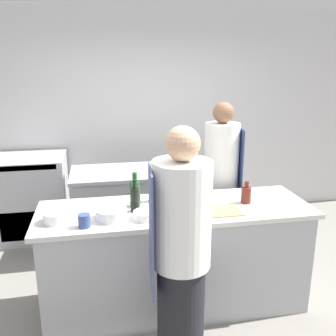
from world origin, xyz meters
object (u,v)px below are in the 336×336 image
(bottle_olive_oil, at_px, (135,199))
(cup, at_px, (84,221))
(chef_at_stove, at_px, (221,186))
(bottle_wine, at_px, (155,189))
(bottle_cooking_oil, at_px, (246,194))
(chef_at_prep_near, at_px, (181,255))
(bottle_vinegar, at_px, (135,193))
(bowl_wooden_salad, at_px, (175,196))
(oven_range, at_px, (33,197))
(bowl_prep_small, at_px, (112,214))
(bowl_ceramic_blue, at_px, (145,215))
(bowl_mixing_large, at_px, (56,217))

(bottle_olive_oil, relative_size, cup, 2.70)
(cup, bearing_deg, chef_at_stove, 33.36)
(chef_at_stove, relative_size, bottle_wine, 6.27)
(bottle_cooking_oil, bearing_deg, chef_at_prep_near, -136.85)
(bottle_olive_oil, bearing_deg, bottle_wine, 46.01)
(bottle_vinegar, xyz_separation_m, bowl_wooden_salad, (0.37, 0.11, -0.09))
(chef_at_stove, bearing_deg, bottle_vinegar, -51.06)
(chef_at_stove, bearing_deg, cup, -47.91)
(chef_at_stove, distance_m, bottle_wine, 0.91)
(bottle_wine, bearing_deg, oven_range, 130.52)
(bowl_prep_small, relative_size, cup, 2.38)
(bottle_vinegar, bearing_deg, bowl_ceramic_blue, -80.31)
(bottle_cooking_oil, bearing_deg, chef_at_stove, 90.65)
(bowl_prep_small, bearing_deg, bottle_olive_oil, 31.31)
(chef_at_prep_near, bearing_deg, bottle_vinegar, 20.68)
(bottle_cooking_oil, xyz_separation_m, bowl_ceramic_blue, (-0.91, -0.18, -0.05))
(bowl_mixing_large, height_order, cup, cup)
(cup, bearing_deg, bottle_cooking_oil, 10.28)
(bottle_wine, relative_size, bowl_wooden_salad, 1.30)
(oven_range, bearing_deg, bottle_vinegar, -55.31)
(bowl_prep_small, bearing_deg, bowl_ceramic_blue, -10.89)
(chef_at_prep_near, bearing_deg, oven_range, 34.05)
(bottle_cooking_oil, height_order, bowl_wooden_salad, bottle_cooking_oil)
(bottle_cooking_oil, relative_size, bowl_ceramic_blue, 1.04)
(bottle_wine, relative_size, bowl_prep_small, 1.15)
(chef_at_prep_near, bearing_deg, bottle_cooking_oil, -41.96)
(bowl_ceramic_blue, bearing_deg, bowl_prep_small, 169.11)
(bottle_vinegar, height_order, bottle_cooking_oil, bottle_vinegar)
(bowl_prep_small, bearing_deg, oven_range, 116.15)
(bottle_olive_oil, height_order, cup, bottle_olive_oil)
(bowl_mixing_large, bearing_deg, bowl_ceramic_blue, -5.67)
(bowl_mixing_large, bearing_deg, cup, -31.21)
(oven_range, distance_m, chef_at_prep_near, 2.77)
(chef_at_prep_near, relative_size, bowl_ceramic_blue, 9.31)
(bowl_wooden_salad, relative_size, cup, 2.11)
(bowl_wooden_salad, bearing_deg, bottle_cooking_oil, -19.30)
(oven_range, distance_m, bottle_olive_oil, 2.12)
(oven_range, height_order, bowl_ceramic_blue, oven_range)
(cup, bearing_deg, bottle_wine, 36.15)
(oven_range, distance_m, bowl_wooden_salad, 2.16)
(cup, bearing_deg, bowl_prep_small, 29.00)
(cup, bearing_deg, chef_at_prep_near, -34.56)
(oven_range, distance_m, cup, 2.13)
(bottle_vinegar, xyz_separation_m, cup, (-0.42, -0.35, -0.07))
(bowl_ceramic_blue, bearing_deg, bowl_wooden_salad, 50.82)
(bottle_olive_oil, xyz_separation_m, bottle_vinegar, (0.01, 0.11, 0.01))
(bowl_ceramic_blue, distance_m, cup, 0.47)
(oven_range, xyz_separation_m, bottle_olive_oil, (1.10, -1.73, 0.53))
(bottle_wine, xyz_separation_m, bowl_prep_small, (-0.39, -0.32, -0.07))
(bowl_ceramic_blue, height_order, bowl_wooden_salad, bowl_ceramic_blue)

